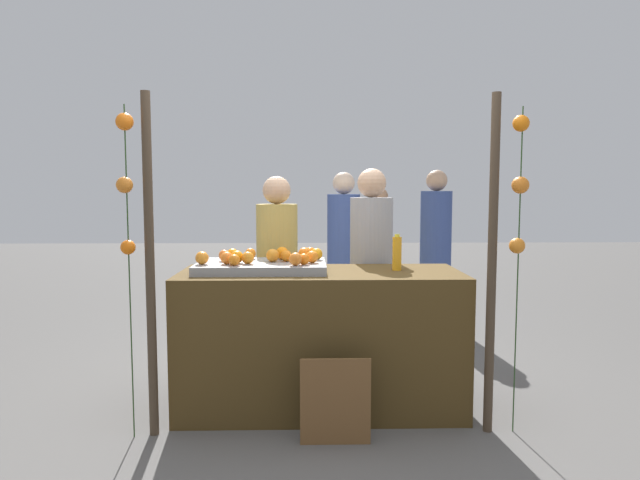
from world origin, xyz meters
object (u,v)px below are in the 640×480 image
(vendor_right, at_px, (371,282))
(orange_1, at_px, (310,253))
(stall_counter, at_px, (320,340))
(vendor_left, at_px, (277,286))
(juice_bottle, at_px, (397,253))
(chalkboard_sign, at_px, (335,402))
(orange_0, at_px, (317,254))

(vendor_right, bearing_deg, orange_1, -144.53)
(vendor_right, bearing_deg, stall_counter, -125.42)
(vendor_left, xyz_separation_m, vendor_right, (0.74, -0.01, 0.03))
(stall_counter, distance_m, vendor_left, 0.72)
(stall_counter, height_order, vendor_right, vendor_right)
(juice_bottle, height_order, chalkboard_sign, juice_bottle)
(juice_bottle, xyz_separation_m, vendor_right, (-0.12, 0.54, -0.29))
(stall_counter, distance_m, orange_1, 0.63)
(stall_counter, relative_size, juice_bottle, 7.67)
(stall_counter, xyz_separation_m, juice_bottle, (0.53, 0.04, 0.59))
(orange_0, distance_m, juice_bottle, 0.56)
(orange_1, distance_m, vendor_right, 0.65)
(orange_1, height_order, vendor_right, vendor_right)
(orange_1, relative_size, chalkboard_sign, 0.15)
(chalkboard_sign, bearing_deg, orange_0, 97.78)
(orange_0, height_order, juice_bottle, juice_bottle)
(orange_0, bearing_deg, juice_bottle, -10.95)
(stall_counter, relative_size, chalkboard_sign, 3.59)
(juice_bottle, bearing_deg, vendor_right, 102.12)
(stall_counter, bearing_deg, juice_bottle, 4.45)
(stall_counter, distance_m, vendor_right, 0.77)
(orange_1, bearing_deg, vendor_right, 35.47)
(vendor_left, height_order, vendor_right, vendor_right)
(stall_counter, xyz_separation_m, chalkboard_sign, (0.07, -0.57, -0.22))
(orange_1, xyz_separation_m, chalkboard_sign, (0.14, -0.81, -0.80))
(stall_counter, relative_size, orange_1, 23.53)
(orange_0, relative_size, juice_bottle, 0.33)
(orange_0, xyz_separation_m, juice_bottle, (0.55, -0.11, 0.02))
(orange_0, distance_m, vendor_right, 0.67)
(orange_0, xyz_separation_m, chalkboard_sign, (0.10, -0.72, -0.80))
(juice_bottle, distance_m, vendor_right, 0.62)
(orange_0, height_order, orange_1, orange_0)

